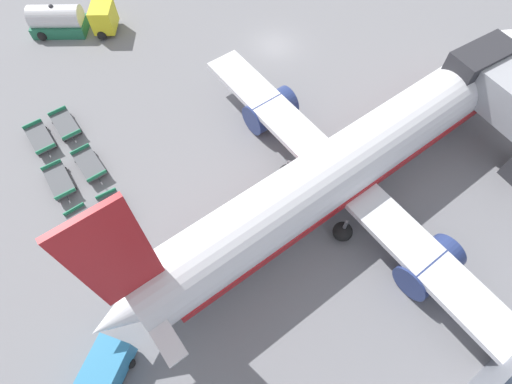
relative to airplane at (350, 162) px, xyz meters
name	(u,v)px	position (x,y,z in m)	size (l,w,h in m)	color
ground_plane	(275,46)	(-15.55, 5.73, -3.12)	(500.00, 500.00, 0.00)	gray
airplane	(350,162)	(0.00, 0.00, 0.00)	(29.56, 38.96, 13.28)	white
fuel_tanker_primary	(69,20)	(-29.16, -8.96, -1.90)	(6.87, 8.10, 2.89)	yellow
service_van	(98,384)	(1.90, -20.52, -2.02)	(4.41, 5.16, 2.01)	teal
baggage_dolly_row_near_col_a	(40,138)	(-17.58, -16.67, -2.63)	(3.89, 1.71, 0.92)	#515459
baggage_dolly_row_near_col_b	(59,181)	(-12.79, -17.02, -2.63)	(3.92, 1.79, 0.92)	#515459
baggage_dolly_row_near_col_c	(85,226)	(-8.12, -17.08, -2.63)	(3.90, 1.72, 0.92)	#515459
baggage_dolly_row_mid_a_col_a	(65,125)	(-17.72, -14.47, -2.63)	(3.89, 1.70, 0.92)	#515459
baggage_dolly_row_mid_a_col_b	(89,164)	(-12.87, -14.56, -2.63)	(3.88, 1.68, 0.92)	#515459
baggage_dolly_row_mid_a_col_c	(115,211)	(-7.96, -14.83, -2.63)	(3.94, 1.87, 0.92)	#515459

